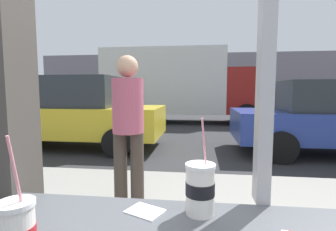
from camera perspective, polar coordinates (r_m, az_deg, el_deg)
name	(u,v)px	position (r m, az deg, el deg)	size (l,w,h in m)	color
ground_plane	(206,132)	(9.00, 8.48, -3.57)	(60.00, 60.00, 0.00)	#2D2D30
sidewalk_strip	(222,226)	(2.84, 11.85, -23.00)	(16.00, 2.80, 0.15)	gray
building_facade_far	(203,81)	(22.05, 7.75, 7.67)	(28.00, 1.20, 4.46)	gray
soda_cup_left	(200,188)	(0.89, 7.16, -15.71)	(0.10, 0.10, 0.33)	silver
napkin_wrapper	(145,211)	(0.94, -5.12, -20.43)	(0.12, 0.09, 0.00)	white
parked_car_yellow	(76,112)	(6.81, -19.73, 0.71)	(4.24, 1.96, 1.77)	gold
parked_car_blue	(329,117)	(6.72, 32.25, -0.32)	(4.12, 2.01, 1.64)	#283D93
box_truck	(180,84)	(11.45, 2.59, 7.04)	(6.98, 2.44, 3.19)	silver
pedestrian	(128,124)	(2.68, -8.86, -1.82)	(0.32, 0.32, 1.63)	#40352D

